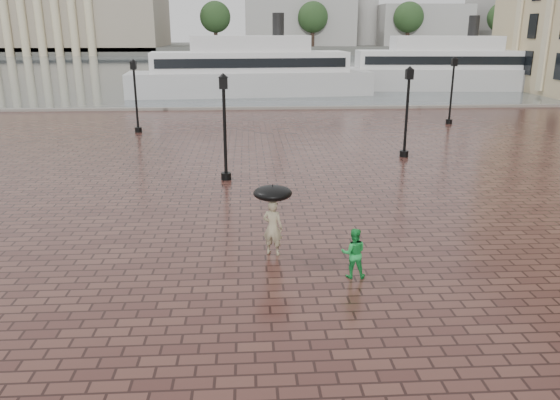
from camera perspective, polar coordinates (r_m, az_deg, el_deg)
name	(u,v)px	position (r m, az deg, el deg)	size (l,w,h in m)	color
ground	(438,273)	(15.34, 16.21, -7.37)	(300.00, 300.00, 0.00)	#3C1F1B
harbour_water	(273,65)	(105.38, -0.75, 13.95)	(240.00, 240.00, 0.00)	#455054
quay_edge	(308,109)	(45.78, 2.93, 9.50)	(80.00, 0.60, 0.30)	slate
far_shore	(262,48)	(173.23, -1.88, 15.60)	(300.00, 60.00, 2.00)	#4C4C47
museum	(57,0)	(165.59, -22.28, 18.79)	(57.00, 32.50, 26.00)	gray
distant_skyline	(429,18)	(171.56, 15.34, 17.84)	(102.50, 22.00, 33.00)	#9C9994
far_trees	(264,17)	(151.19, -1.65, 18.54)	(188.00, 8.00, 13.50)	#2D2119
street_lamps	(310,103)	(31.03, 3.17, 10.08)	(21.44, 14.44, 4.40)	black
adult_pedestrian	(273,228)	(15.66, -0.76, -2.89)	(0.60, 0.39, 1.64)	tan
child_pedestrian	(354,253)	(14.41, 7.69, -5.51)	(0.66, 0.51, 1.35)	green
ferry_near	(250,71)	(55.60, -3.17, 13.32)	(24.27, 7.77, 7.83)	#BABABA
ferry_far	(444,68)	(63.58, 16.73, 13.11)	(23.85, 7.37, 7.71)	#BABABA
umbrella	(273,193)	(15.33, -0.77, 0.73)	(1.10, 1.10, 1.13)	black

